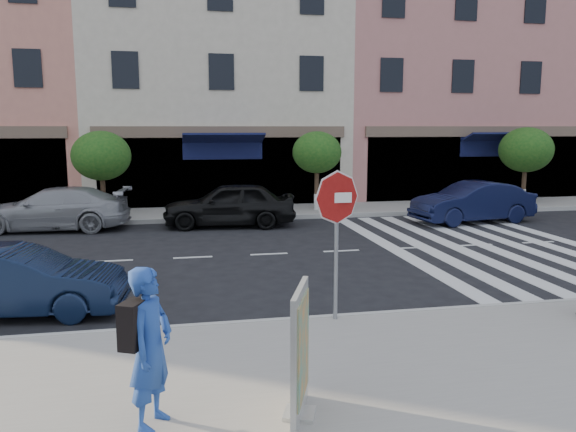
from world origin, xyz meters
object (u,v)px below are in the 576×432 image
(stop_sign, at_px, (337,212))
(car_near_mid, at_px, (17,282))
(poster_board, at_px, (300,355))
(car_far_left, at_px, (53,209))
(photographer, at_px, (151,348))
(car_far_right, at_px, (472,202))
(car_far_mid, at_px, (229,204))

(stop_sign, bearing_deg, car_near_mid, 162.23)
(poster_board, bearing_deg, car_far_left, 131.68)
(photographer, xyz_separation_m, car_near_mid, (-2.54, 4.60, -0.41))
(poster_board, bearing_deg, stop_sign, 87.46)
(photographer, xyz_separation_m, car_far_left, (-3.68, 13.43, -0.33))
(stop_sign, bearing_deg, car_far_right, 50.20)
(photographer, height_order, car_far_mid, photographer)
(stop_sign, distance_m, car_far_right, 12.09)
(stop_sign, height_order, car_far_mid, stop_sign)
(stop_sign, height_order, car_near_mid, stop_sign)
(photographer, xyz_separation_m, poster_board, (1.60, -0.12, -0.16))
(stop_sign, xyz_separation_m, poster_board, (-1.27, -3.00, -1.11))
(car_near_mid, height_order, car_far_left, car_far_left)
(stop_sign, height_order, car_far_left, stop_sign)
(stop_sign, bearing_deg, car_far_left, 121.63)
(poster_board, distance_m, car_far_mid, 13.14)
(car_far_right, bearing_deg, stop_sign, -47.20)
(photographer, height_order, car_far_left, photographer)
(poster_board, height_order, car_near_mid, poster_board)
(photographer, distance_m, car_far_mid, 13.17)
(stop_sign, relative_size, photographer, 1.42)
(poster_board, relative_size, car_near_mid, 0.39)
(car_far_mid, distance_m, car_far_right, 8.54)
(stop_sign, relative_size, poster_board, 1.69)
(stop_sign, distance_m, photographer, 4.18)
(poster_board, xyz_separation_m, car_near_mid, (-4.14, 4.71, -0.25))
(stop_sign, xyz_separation_m, car_near_mid, (-5.41, 1.71, -1.35))
(stop_sign, relative_size, car_near_mid, 0.67)
(car_far_mid, height_order, car_far_right, car_far_mid)
(car_far_mid, bearing_deg, stop_sign, 10.51)
(car_near_mid, distance_m, car_far_right, 15.10)
(photographer, bearing_deg, car_near_mid, 54.11)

